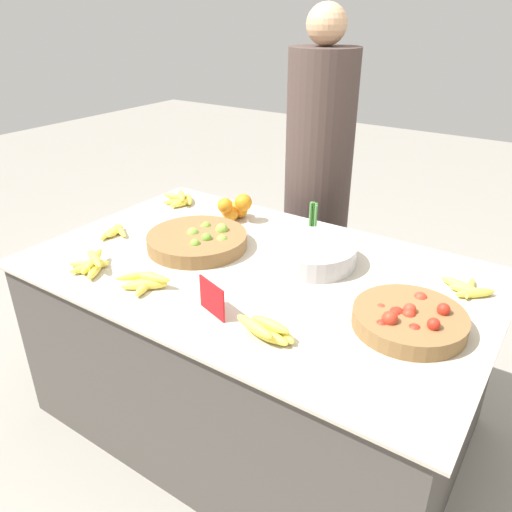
# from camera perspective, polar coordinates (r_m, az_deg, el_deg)

# --- Properties ---
(ground_plane) EXTENTS (12.00, 12.00, 0.00)m
(ground_plane) POSITION_cam_1_polar(r_m,az_deg,el_deg) (2.35, 0.00, -17.57)
(ground_plane) COLOR gray
(market_table) EXTENTS (1.74, 1.09, 0.74)m
(market_table) POSITION_cam_1_polar(r_m,az_deg,el_deg) (2.11, 0.00, -10.30)
(market_table) COLOR #4C4742
(market_table) RESTS_ON ground_plane
(lime_bowl) EXTENTS (0.41, 0.41, 0.09)m
(lime_bowl) POSITION_cam_1_polar(r_m,az_deg,el_deg) (2.07, -6.67, 1.80)
(lime_bowl) COLOR olive
(lime_bowl) RESTS_ON market_table
(tomato_basket) EXTENTS (0.35, 0.35, 0.09)m
(tomato_basket) POSITION_cam_1_polar(r_m,az_deg,el_deg) (1.62, 17.04, -6.90)
(tomato_basket) COLOR olive
(tomato_basket) RESTS_ON market_table
(orange_pile) EXTENTS (0.17, 0.16, 0.13)m
(orange_pile) POSITION_cam_1_polar(r_m,az_deg,el_deg) (2.32, -2.51, 5.47)
(orange_pile) COLOR orange
(orange_pile) RESTS_ON market_table
(metal_bowl) EXTENTS (0.34, 0.34, 0.08)m
(metal_bowl) POSITION_cam_1_polar(r_m,az_deg,el_deg) (1.93, 6.41, 0.28)
(metal_bowl) COLOR #B7B7BF
(metal_bowl) RESTS_ON market_table
(price_sign) EXTENTS (0.13, 0.05, 0.12)m
(price_sign) POSITION_cam_1_polar(r_m,az_deg,el_deg) (1.61, -5.06, -4.84)
(price_sign) COLOR red
(price_sign) RESTS_ON market_table
(veg_bundle) EXTENTS (0.05, 0.04, 0.15)m
(veg_bundle) POSITION_cam_1_polar(r_m,az_deg,el_deg) (2.16, 6.55, 4.21)
(veg_bundle) COLOR #428438
(veg_bundle) RESTS_ON market_table
(banana_bunch_middle_right) EXTENTS (0.18, 0.18, 0.06)m
(banana_bunch_middle_right) POSITION_cam_1_polar(r_m,az_deg,el_deg) (1.98, -18.18, -0.91)
(banana_bunch_middle_right) COLOR #EFDB4C
(banana_bunch_middle_right) RESTS_ON market_table
(banana_bunch_back_center) EXTENTS (0.19, 0.17, 0.03)m
(banana_bunch_back_center) POSITION_cam_1_polar(r_m,az_deg,el_deg) (1.88, 23.06, -3.50)
(banana_bunch_back_center) COLOR #EFDB4C
(banana_bunch_back_center) RESTS_ON market_table
(banana_bunch_middle_left) EXTENTS (0.17, 0.19, 0.06)m
(banana_bunch_middle_left) POSITION_cam_1_polar(r_m,az_deg,el_deg) (2.55, -8.58, 6.45)
(banana_bunch_middle_left) COLOR #EFDB4C
(banana_bunch_middle_left) RESTS_ON market_table
(banana_bunch_front_center) EXTENTS (0.15, 0.16, 0.03)m
(banana_bunch_front_center) POSITION_cam_1_polar(r_m,az_deg,el_deg) (2.26, -15.84, 2.73)
(banana_bunch_front_center) COLOR #EFDB4C
(banana_bunch_front_center) RESTS_ON market_table
(banana_bunch_front_left) EXTENTS (0.19, 0.14, 0.06)m
(banana_bunch_front_left) POSITION_cam_1_polar(r_m,az_deg,el_deg) (1.80, -12.60, -2.98)
(banana_bunch_front_left) COLOR #EFDB4C
(banana_bunch_front_left) RESTS_ON market_table
(banana_bunch_front_right) EXTENTS (0.21, 0.13, 0.06)m
(banana_bunch_front_right) POSITION_cam_1_polar(r_m,az_deg,el_deg) (1.51, 1.23, -8.44)
(banana_bunch_front_right) COLOR #EFDB4C
(banana_bunch_front_right) RESTS_ON market_table
(vendor_person) EXTENTS (0.35, 0.35, 1.66)m
(vendor_person) POSITION_cam_1_polar(r_m,az_deg,el_deg) (2.69, 7.01, 7.58)
(vendor_person) COLOR #473833
(vendor_person) RESTS_ON ground_plane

